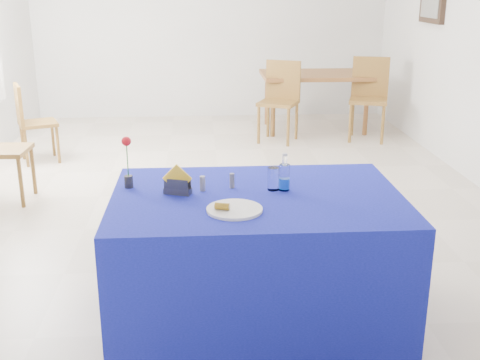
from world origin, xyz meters
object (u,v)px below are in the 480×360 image
water_bottle (284,178)px  chair_bg_left (280,95)px  plate (234,209)px  chair_bg_right (369,92)px  chair_win_b (30,118)px  oak_table (316,79)px  blue_table (256,257)px

water_bottle → chair_bg_left: water_bottle is taller
plate → chair_bg_right: (1.93, 4.44, -0.19)m
chair_bg_left → chair_win_b: 2.94m
plate → chair_bg_right: bearing=66.4°
water_bottle → chair_win_b: (-2.30, 3.31, -0.34)m
oak_table → chair_win_b: (-3.35, -1.33, -0.18)m
oak_table → chair_win_b: size_ratio=1.64×
plate → chair_bg_left: size_ratio=0.30×
water_bottle → plate: bearing=-134.0°
plate → oak_table: size_ratio=0.20×
plate → oak_table: bearing=74.7°
plate → chair_bg_right: size_ratio=0.29×
plate → blue_table: size_ratio=0.18×
blue_table → chair_bg_right: size_ratio=1.59×
plate → water_bottle: (0.30, 0.31, 0.06)m
oak_table → chair_bg_right: 0.78m
oak_table → chair_bg_right: size_ratio=1.40×
chair_bg_left → chair_bg_right: 1.11m
water_bottle → oak_table: bearing=77.2°
chair_bg_right → plate: bearing=-96.0°
blue_table → oak_table: 4.88m
oak_table → chair_bg_left: 0.76m
blue_table → chair_bg_left: size_ratio=1.64×
chair_bg_right → chair_win_b: 4.02m
oak_table → blue_table: bearing=-104.5°
chair_bg_right → chair_win_b: size_ratio=1.17×
chair_bg_right → chair_win_b: chair_bg_right is taller
plate → chair_win_b: chair_win_b is taller
plate → oak_table: 5.13m
blue_table → chair_win_b: bearing=122.3°
oak_table → chair_bg_left: chair_bg_left is taller
chair_bg_left → chair_bg_right: size_ratio=0.97×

